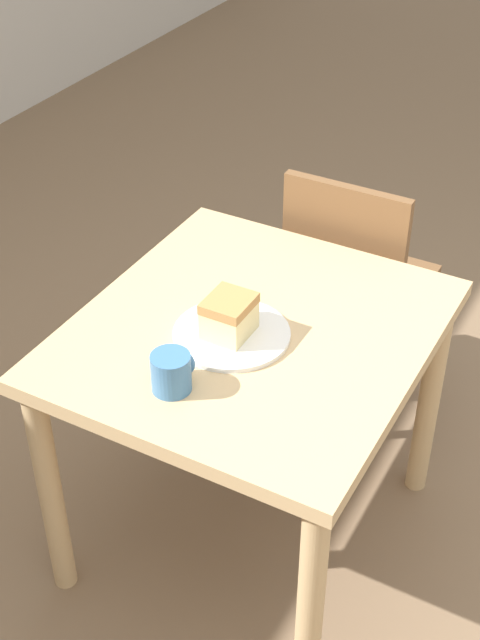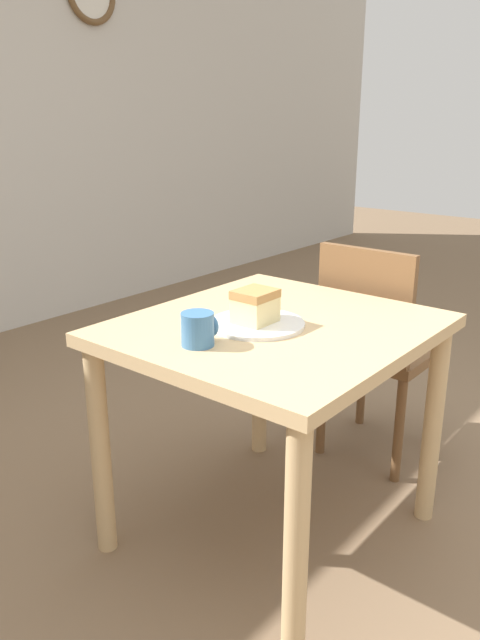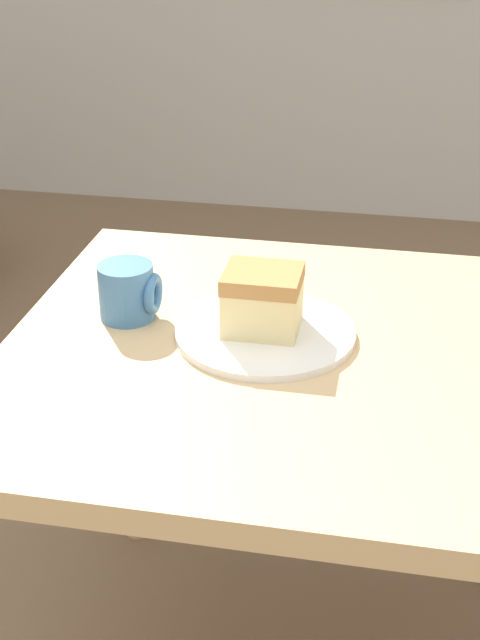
{
  "view_description": "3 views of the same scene",
  "coord_description": "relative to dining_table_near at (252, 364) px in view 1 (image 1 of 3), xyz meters",
  "views": [
    {
      "loc": [
        -1.48,
        -0.29,
        2.0
      ],
      "look_at": [
        -0.07,
        0.48,
        0.81
      ],
      "focal_mm": 50.0,
      "sensor_mm": 36.0,
      "label": 1
    },
    {
      "loc": [
        -1.39,
        -0.52,
        1.3
      ],
      "look_at": [
        -0.07,
        0.55,
        0.75
      ],
      "focal_mm": 35.0,
      "sensor_mm": 36.0,
      "label": 2
    },
    {
      "loc": [
        0.16,
        -0.66,
        1.38
      ],
      "look_at": [
        -0.07,
        0.54,
        0.74
      ],
      "focal_mm": 50.0,
      "sensor_mm": 36.0,
      "label": 3
    }
  ],
  "objects": [
    {
      "name": "ground_plane",
      "position": [
        -0.02,
        -0.5,
        -0.61
      ],
      "size": [
        14.0,
        14.0,
        0.0
      ],
      "primitive_type": "plane",
      "color": "#7A6047"
    },
    {
      "name": "plate",
      "position": [
        -0.05,
        0.03,
        0.12
      ],
      "size": [
        0.28,
        0.28,
        0.01
      ],
      "color": "white",
      "rests_on": "dining_table_near"
    },
    {
      "name": "chair_near_window",
      "position": [
        0.64,
        -0.02,
        -0.13
      ],
      "size": [
        0.39,
        0.39,
        0.86
      ],
      "rotation": [
        0.0,
        0.0,
        1.57
      ],
      "color": "brown",
      "rests_on": "ground_plane"
    },
    {
      "name": "dining_table_near",
      "position": [
        0.0,
        0.0,
        0.0
      ],
      "size": [
        0.89,
        0.81,
        0.72
      ],
      "color": "tan",
      "rests_on": "ground_plane"
    },
    {
      "name": "cake_slice",
      "position": [
        -0.06,
        0.03,
        0.17
      ],
      "size": [
        0.12,
        0.1,
        0.1
      ],
      "color": "beige",
      "rests_on": "plate"
    },
    {
      "name": "coffee_mug",
      "position": [
        -0.28,
        0.05,
        0.16
      ],
      "size": [
        0.1,
        0.09,
        0.09
      ],
      "color": "teal",
      "rests_on": "dining_table_near"
    }
  ]
}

